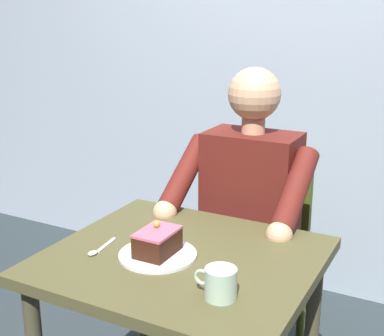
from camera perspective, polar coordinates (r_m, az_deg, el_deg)
cafe_rear_panel at (r=2.74m, az=13.38°, el=17.28°), size 6.40×0.12×3.00m
dining_table at (r=1.68m, az=-1.07°, el=-12.71°), size 0.81×0.72×0.73m
chair at (r=2.28m, az=7.12°, el=-8.12°), size 0.42×0.42×0.90m
seated_person at (r=2.07m, az=5.55°, el=-6.04°), size 0.53×0.58×1.25m
dessert_plate at (r=1.63m, az=-3.75°, el=-9.38°), size 0.24×0.24×0.01m
cake_slice at (r=1.61m, az=-3.77°, el=-8.00°), size 0.10×0.14×0.10m
coffee_cup at (r=1.39m, az=3.07°, el=-12.32°), size 0.12×0.09×0.08m
dessert_spoon at (r=1.69m, az=-10.06°, el=-8.68°), size 0.03×0.14×0.01m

